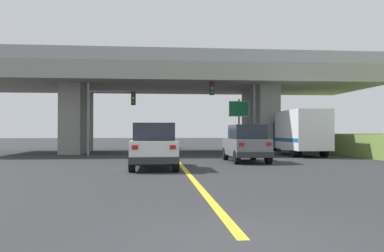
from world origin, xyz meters
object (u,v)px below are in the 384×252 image
Objects in this scene: traffic_signal_nearside at (240,102)px; highway_sign at (239,114)px; sedan_oncoming at (155,138)px; box_truck at (299,132)px; suv_lead at (154,146)px; suv_crossing at (246,143)px; traffic_signal_farside at (106,108)px.

highway_sign is at bearing 79.39° from traffic_signal_nearside.
box_truck is at bearing -55.38° from sedan_oncoming.
suv_lead is at bearing -90.41° from sedan_oncoming.
sedan_oncoming is at bearing 89.59° from suv_lead.
sedan_oncoming is 1.09× the size of highway_sign.
suv_crossing is 1.04× the size of highway_sign.
box_truck is at bearing 42.25° from suv_lead.
sedan_oncoming is (0.17, 23.37, -0.00)m from suv_lead.
traffic_signal_farside is 1.23× the size of highway_sign.
traffic_signal_nearside is (6.15, 10.44, 2.77)m from suv_lead.
traffic_signal_nearside is (-3.87, 1.34, 2.17)m from box_truck.
sedan_oncoming is at bearing 119.59° from highway_sign.
box_truck is 1.34× the size of traffic_signal_farside.
sedan_oncoming is (-4.82, 19.96, 0.00)m from suv_crossing.
traffic_signal_farside is (-3.37, 10.57, 2.27)m from suv_lead.
traffic_signal_nearside is at bearing 80.42° from suv_crossing.
highway_sign is (9.86, 1.67, -0.26)m from traffic_signal_farside.
suv_lead and suv_crossing have the same top height.
traffic_signal_nearside is at bearing -65.19° from sedan_oncoming.
traffic_signal_farside reaches higher than sedan_oncoming.
sedan_oncoming is 0.88× the size of traffic_signal_farside.
suv_lead is at bearing -145.89° from suv_crossing.
suv_lead is 14.00m from highway_sign.
sedan_oncoming is at bearing 114.81° from traffic_signal_nearside.
suv_crossing and sedan_oncoming have the same top height.
box_truck reaches higher than suv_lead.
suv_lead and sedan_oncoming have the same top height.
box_truck reaches higher than sedan_oncoming.
traffic_signal_nearside is 1.17× the size of traffic_signal_farside.
suv_lead is 13.55m from box_truck.
suv_crossing is 11.24m from traffic_signal_farside.
suv_crossing is at bearing -40.56° from traffic_signal_farside.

